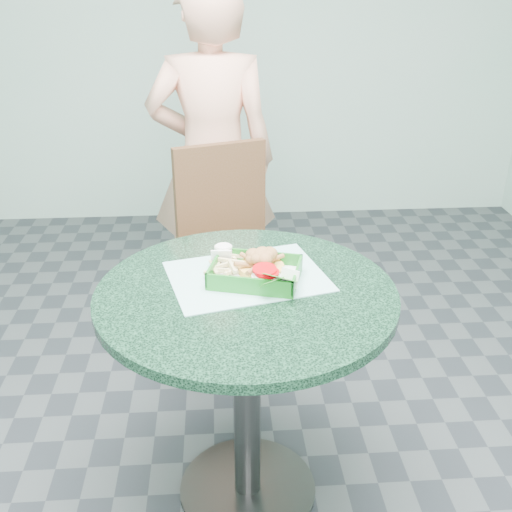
{
  "coord_description": "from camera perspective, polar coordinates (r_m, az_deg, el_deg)",
  "views": [
    {
      "loc": [
        -0.07,
        -1.46,
        1.58
      ],
      "look_at": [
        0.03,
        0.1,
        0.82
      ],
      "focal_mm": 42.0,
      "sensor_mm": 36.0,
      "label": 1
    }
  ],
  "objects": [
    {
      "name": "fries_pile",
      "position": [
        1.74,
        -3.13,
        -1.31
      ],
      "size": [
        0.15,
        0.16,
        0.05
      ],
      "primitive_type": null,
      "rotation": [
        0.0,
        0.0,
        0.35
      ],
      "color": "#D7C283",
      "rests_on": "food_basket"
    },
    {
      "name": "placemat",
      "position": [
        1.75,
        -0.86,
        -2.51
      ],
      "size": [
        0.51,
        0.43,
        0.0
      ],
      "primitive_type": "cube",
      "rotation": [
        0.0,
        0.0,
        0.25
      ],
      "color": "#91CBC6",
      "rests_on": "cafe_table"
    },
    {
      "name": "food_basket",
      "position": [
        1.72,
        -0.07,
        -2.46
      ],
      "size": [
        0.25,
        0.18,
        0.05
      ],
      "rotation": [
        0.0,
        0.0,
        -0.27
      ],
      "color": "#166C1D",
      "rests_on": "placemat"
    },
    {
      "name": "crab_sandwich",
      "position": [
        1.73,
        0.24,
        -1.0
      ],
      "size": [
        0.13,
        0.13,
        0.08
      ],
      "rotation": [
        0.0,
        0.0,
        -0.39
      ],
      "color": "gold",
      "rests_on": "food_basket"
    },
    {
      "name": "wall_back",
      "position": [
        3.97,
        -3.14,
        23.19
      ],
      "size": [
        4.0,
        0.04,
        2.8
      ],
      "primitive_type": "cube",
      "color": "silver",
      "rests_on": "ground"
    },
    {
      "name": "cafe_table",
      "position": [
        1.77,
        -0.91,
        -8.57
      ],
      "size": [
        0.85,
        0.85,
        0.75
      ],
      "color": "#363636",
      "rests_on": "floor"
    },
    {
      "name": "floor",
      "position": [
        2.16,
        -0.79,
        -21.39
      ],
      "size": [
        4.0,
        5.0,
        0.02
      ],
      "primitive_type": "cube",
      "color": "#303335",
      "rests_on": "ground"
    },
    {
      "name": "diner_person",
      "position": [
        2.73,
        -4.19,
        9.77
      ],
      "size": [
        0.61,
        0.41,
        1.66
      ],
      "primitive_type": "imported",
      "rotation": [
        0.0,
        0.0,
        3.12
      ],
      "color": "#EDA486",
      "rests_on": "floor"
    },
    {
      "name": "dining_chair",
      "position": [
        2.54,
        -3.26,
        1.36
      ],
      "size": [
        0.4,
        0.4,
        0.93
      ],
      "rotation": [
        0.0,
        0.0,
        0.33
      ],
      "color": "#482D16",
      "rests_on": "floor"
    },
    {
      "name": "sauce_ramekin",
      "position": [
        1.78,
        -3.93,
        -0.41
      ],
      "size": [
        0.05,
        0.05,
        0.03
      ],
      "rotation": [
        0.0,
        0.0,
        0.08
      ],
      "color": "beige",
      "rests_on": "food_basket"
    },
    {
      "name": "garnish_cup",
      "position": [
        1.67,
        1.66,
        -2.46
      ],
      "size": [
        0.12,
        0.12,
        0.05
      ],
      "rotation": [
        0.0,
        0.0,
        -0.3
      ],
      "color": "silver",
      "rests_on": "food_basket"
    }
  ]
}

